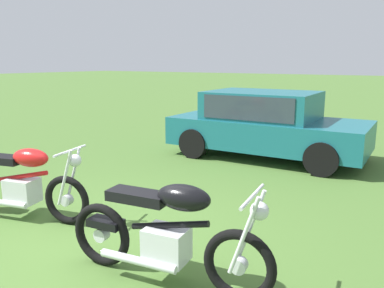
# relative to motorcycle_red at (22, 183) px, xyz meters

# --- Properties ---
(ground_plane) EXTENTS (120.00, 120.00, 0.00)m
(ground_plane) POSITION_rel_motorcycle_red_xyz_m (1.32, -0.11, -0.49)
(ground_plane) COLOR #476B2D
(motorcycle_red) EXTENTS (2.03, 0.86, 1.02)m
(motorcycle_red) POSITION_rel_motorcycle_red_xyz_m (0.00, 0.00, 0.00)
(motorcycle_red) COLOR black
(motorcycle_red) RESTS_ON ground
(motorcycle_black) EXTENTS (2.12, 0.72, 1.02)m
(motorcycle_black) POSITION_rel_motorcycle_red_xyz_m (2.55, -0.22, 0.01)
(motorcycle_black) COLOR black
(motorcycle_black) RESTS_ON ground
(car_teal) EXTENTS (4.17, 2.07, 1.43)m
(car_teal) POSITION_rel_motorcycle_red_xyz_m (1.37, 4.96, 0.31)
(car_teal) COLOR #19606B
(car_teal) RESTS_ON ground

